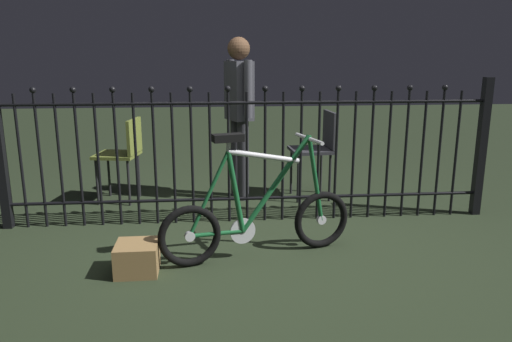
{
  "coord_description": "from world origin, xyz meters",
  "views": [
    {
      "loc": [
        -0.31,
        -3.21,
        1.37
      ],
      "look_at": [
        -0.01,
        0.21,
        0.55
      ],
      "focal_mm": 34.06,
      "sensor_mm": 36.0,
      "label": 1
    }
  ],
  "objects_px": {
    "chair_olive": "(124,150)",
    "display_crate": "(137,258)",
    "chair_charcoal": "(318,144)",
    "person_visitor": "(239,105)",
    "bicycle": "(258,217)"
  },
  "relations": [
    {
      "from": "chair_charcoal",
      "to": "person_visitor",
      "type": "distance_m",
      "value": 0.85
    },
    {
      "from": "chair_olive",
      "to": "chair_charcoal",
      "type": "bearing_deg",
      "value": -1.26
    },
    {
      "from": "person_visitor",
      "to": "chair_charcoal",
      "type": "bearing_deg",
      "value": -4.26
    },
    {
      "from": "chair_olive",
      "to": "person_visitor",
      "type": "xyz_separation_m",
      "value": [
        1.09,
        0.02,
        0.41
      ]
    },
    {
      "from": "chair_olive",
      "to": "person_visitor",
      "type": "height_order",
      "value": "person_visitor"
    },
    {
      "from": "bicycle",
      "to": "chair_olive",
      "type": "relative_size",
      "value": 1.71
    },
    {
      "from": "person_visitor",
      "to": "display_crate",
      "type": "xyz_separation_m",
      "value": [
        -0.76,
        -1.64,
        -0.81
      ]
    },
    {
      "from": "display_crate",
      "to": "chair_olive",
      "type": "bearing_deg",
      "value": 101.73
    },
    {
      "from": "chair_charcoal",
      "to": "display_crate",
      "type": "bearing_deg",
      "value": -133.85
    },
    {
      "from": "chair_olive",
      "to": "display_crate",
      "type": "xyz_separation_m",
      "value": [
        0.34,
        -1.62,
        -0.4
      ]
    },
    {
      "from": "bicycle",
      "to": "person_visitor",
      "type": "relative_size",
      "value": 0.88
    },
    {
      "from": "bicycle",
      "to": "person_visitor",
      "type": "xyz_separation_m",
      "value": [
        -0.05,
        1.46,
        0.61
      ]
    },
    {
      "from": "chair_charcoal",
      "to": "person_visitor",
      "type": "relative_size",
      "value": 0.55
    },
    {
      "from": "chair_olive",
      "to": "display_crate",
      "type": "height_order",
      "value": "chair_olive"
    },
    {
      "from": "chair_charcoal",
      "to": "chair_olive",
      "type": "distance_m",
      "value": 1.85
    }
  ]
}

